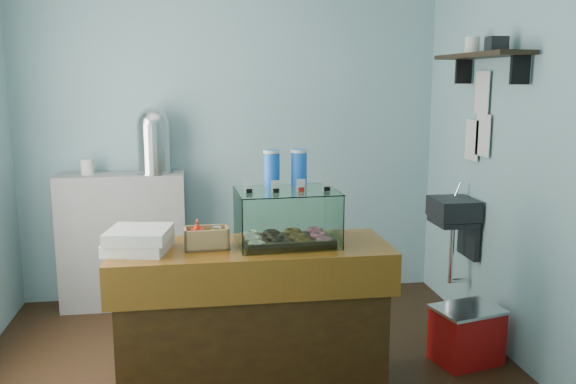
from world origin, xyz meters
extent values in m
plane|color=black|center=(0.00, 0.00, 0.00)|extent=(3.50, 3.50, 0.00)
cube|color=#77A5AE|center=(0.00, 1.50, 1.40)|extent=(3.50, 0.04, 2.80)
cube|color=#77A5AE|center=(0.00, -1.50, 1.40)|extent=(3.50, 0.04, 2.80)
cube|color=#77A5AE|center=(1.75, 0.00, 1.40)|extent=(0.04, 3.00, 2.80)
cube|color=black|center=(1.58, 0.55, 0.90)|extent=(0.30, 0.35, 0.15)
cube|color=black|center=(1.71, 0.55, 0.70)|extent=(0.04, 0.30, 0.35)
cylinder|color=silver|center=(1.65, 0.65, 1.02)|extent=(0.02, 0.02, 0.12)
cylinder|color=silver|center=(1.58, 0.55, 0.55)|extent=(0.04, 0.04, 0.45)
cube|color=black|center=(1.60, 0.30, 2.00)|extent=(0.25, 1.00, 0.03)
cube|color=black|center=(1.67, -0.10, 1.90)|extent=(0.12, 0.03, 0.18)
cube|color=black|center=(1.67, 0.70, 1.90)|extent=(0.12, 0.03, 0.18)
cube|color=silver|center=(1.73, 0.45, 1.45)|extent=(0.01, 0.21, 0.30)
cube|color=silver|center=(1.73, 0.62, 1.40)|extent=(0.01, 0.21, 0.30)
cube|color=silver|center=(1.73, 0.50, 1.75)|extent=(0.01, 0.21, 0.30)
cube|color=#3D260B|center=(0.00, -0.25, 0.42)|extent=(1.50, 0.56, 0.84)
cube|color=#472609|center=(0.00, -0.25, 0.87)|extent=(1.60, 0.60, 0.06)
cube|color=#472609|center=(0.00, -0.53, 0.75)|extent=(1.60, 0.04, 0.18)
cube|color=gray|center=(-0.90, 1.32, 0.55)|extent=(1.00, 0.32, 1.10)
cube|color=#372210|center=(0.21, -0.23, 0.91)|extent=(0.53, 0.39, 0.02)
torus|color=silver|center=(0.02, -0.36, 0.94)|extent=(0.10, 0.10, 0.03)
torus|color=black|center=(0.15, -0.35, 0.94)|extent=(0.10, 0.10, 0.03)
torus|color=brown|center=(0.28, -0.34, 0.94)|extent=(0.10, 0.10, 0.03)
torus|color=#D76585|center=(0.41, -0.34, 0.94)|extent=(0.10, 0.10, 0.03)
torus|color=silver|center=(0.02, -0.24, 0.94)|extent=(0.10, 0.10, 0.03)
torus|color=black|center=(0.15, -0.23, 0.94)|extent=(0.10, 0.10, 0.03)
torus|color=brown|center=(0.28, -0.22, 0.94)|extent=(0.10, 0.10, 0.03)
torus|color=#D76585|center=(0.41, -0.22, 0.94)|extent=(0.10, 0.10, 0.03)
torus|color=silver|center=(0.01, -0.12, 0.94)|extent=(0.10, 0.10, 0.03)
torus|color=black|center=(0.14, -0.11, 0.94)|extent=(0.10, 0.10, 0.03)
torus|color=brown|center=(0.27, -0.10, 0.94)|extent=(0.10, 0.10, 0.03)
torus|color=#D76585|center=(0.40, -0.10, 0.94)|extent=(0.10, 0.10, 0.03)
cube|color=white|center=(0.22, -0.43, 1.05)|extent=(0.56, 0.03, 0.31)
cube|color=white|center=(0.20, -0.02, 1.05)|extent=(0.56, 0.03, 0.31)
cube|color=white|center=(-0.07, -0.24, 1.05)|extent=(0.03, 0.41, 0.31)
cube|color=white|center=(0.49, -0.21, 1.05)|extent=(0.03, 0.41, 0.31)
cube|color=white|center=(0.21, -0.23, 1.21)|extent=(0.60, 0.45, 0.01)
cube|color=silver|center=(-0.01, -0.29, 1.25)|extent=(0.05, 0.01, 0.07)
cube|color=black|center=(-0.01, -0.29, 1.23)|extent=(0.03, 0.02, 0.02)
cube|color=silver|center=(0.14, -0.28, 1.25)|extent=(0.05, 0.01, 0.07)
cube|color=black|center=(0.14, -0.28, 1.23)|extent=(0.03, 0.02, 0.02)
cube|color=silver|center=(0.29, -0.27, 1.25)|extent=(0.05, 0.01, 0.07)
cube|color=#B7190E|center=(0.29, -0.27, 1.23)|extent=(0.03, 0.02, 0.02)
cube|color=silver|center=(0.44, -0.27, 1.25)|extent=(0.05, 0.01, 0.07)
cube|color=black|center=(0.44, -0.27, 1.23)|extent=(0.03, 0.02, 0.02)
cylinder|color=blue|center=(0.14, -0.09, 1.32)|extent=(0.09, 0.09, 0.22)
cylinder|color=silver|center=(0.14, -0.09, 1.42)|extent=(0.10, 0.10, 0.02)
cylinder|color=blue|center=(0.31, -0.09, 1.32)|extent=(0.09, 0.09, 0.22)
cylinder|color=silver|center=(0.31, -0.09, 1.42)|extent=(0.10, 0.10, 0.02)
cube|color=#AB7F55|center=(-0.25, -0.26, 0.91)|extent=(0.26, 0.16, 0.01)
cube|color=#AB7F55|center=(-0.25, -0.33, 0.96)|extent=(0.25, 0.02, 0.12)
cube|color=#AB7F55|center=(-0.26, -0.20, 0.96)|extent=(0.25, 0.02, 0.12)
cube|color=#AB7F55|center=(-0.37, -0.27, 0.96)|extent=(0.02, 0.15, 0.12)
cube|color=#AB7F55|center=(-0.13, -0.26, 0.96)|extent=(0.02, 0.15, 0.12)
imported|color=red|center=(-0.30, -0.27, 0.99)|extent=(0.07, 0.07, 0.16)
cylinder|color=#529929|center=(-0.19, -0.26, 0.96)|extent=(0.06, 0.06, 0.10)
cylinder|color=silver|center=(-0.19, -0.26, 1.02)|extent=(0.05, 0.05, 0.01)
cube|color=silver|center=(-0.63, -0.26, 0.93)|extent=(0.39, 0.39, 0.07)
cube|color=silver|center=(-0.62, -0.28, 1.00)|extent=(0.38, 0.38, 0.07)
cylinder|color=silver|center=(-0.63, 1.30, 1.10)|extent=(0.29, 0.29, 0.01)
cylinder|color=silver|center=(-0.63, 1.30, 1.30)|extent=(0.26, 0.26, 0.39)
sphere|color=silver|center=(-0.63, 1.30, 1.50)|extent=(0.26, 0.26, 0.26)
cube|color=#B40F0E|center=(1.43, -0.08, 0.18)|extent=(0.46, 0.39, 0.35)
cube|color=silver|center=(1.43, -0.08, 0.36)|extent=(0.49, 0.41, 0.02)
camera|label=1|loc=(-0.30, -3.63, 1.84)|focal=38.00mm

